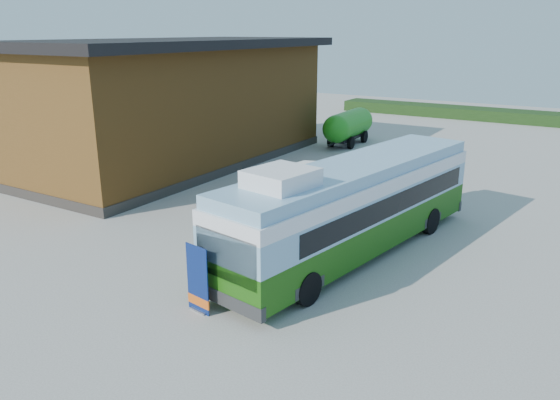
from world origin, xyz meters
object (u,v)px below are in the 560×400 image
Objects in this scene: bus at (353,205)px; slurry_tanker at (348,125)px; banner at (198,285)px; person_b at (266,201)px; person_a at (275,211)px; picnic_table at (296,234)px.

bus is 2.02× the size of slurry_tanker.
person_b is at bearing 118.42° from banner.
person_b is (-0.90, 0.71, 0.09)m from person_a.
picnic_table is (0.01, 5.72, -0.24)m from banner.
person_a is at bearing 135.47° from picnic_table.
person_a is 18.59m from slurry_tanker.
person_b is (-2.67, 2.05, 0.30)m from picnic_table.
slurry_tanker is at bearing -150.75° from person_b.
banner is at bearing -97.31° from picnic_table.
picnic_table is 0.87× the size of person_b.
person_b is at bearing 112.24° from person_a.
person_b reaches higher than picnic_table.
banner is 8.22m from person_b.
bus is 6.85m from banner.
banner is at bearing -77.18° from slurry_tanker.
slurry_tanker is (-6.72, 19.25, 0.78)m from picnic_table.
person_a is at bearing 68.00° from person_b.
bus is 3.96m from person_a.
banner is 1.27× the size of person_a.
person_b is 0.28× the size of slurry_tanker.
bus is 20.46m from slurry_tanker.
person_a is at bearing -179.57° from bus.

